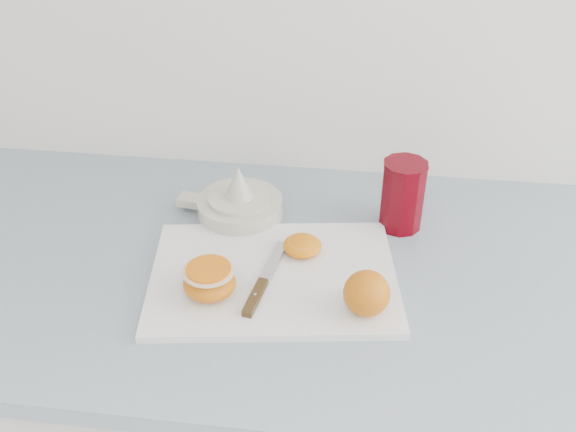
{
  "coord_description": "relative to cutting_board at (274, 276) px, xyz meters",
  "views": [
    {
      "loc": [
        0.19,
        0.91,
        1.52
      ],
      "look_at": [
        0.08,
        1.72,
        0.96
      ],
      "focal_mm": 40.0,
      "sensor_mm": 36.0,
      "label": 1
    }
  ],
  "objects": [
    {
      "name": "paring_knife",
      "position": [
        -0.01,
        -0.05,
        0.01
      ],
      "size": [
        0.04,
        0.18,
        0.01
      ],
      "color": "#432C10",
      "rests_on": "cutting_board"
    },
    {
      "name": "half_orange",
      "position": [
        -0.08,
        -0.06,
        0.03
      ],
      "size": [
        0.08,
        0.08,
        0.05
      ],
      "color": "#CC6809",
      "rests_on": "cutting_board"
    },
    {
      "name": "whole_orange",
      "position": [
        0.14,
        -0.07,
        0.04
      ],
      "size": [
        0.07,
        0.07,
        0.07
      ],
      "color": "#CC6809",
      "rests_on": "cutting_board"
    },
    {
      "name": "red_tumbler",
      "position": [
        0.19,
        0.17,
        0.05
      ],
      "size": [
        0.07,
        0.07,
        0.12
      ],
      "color": "#5A000A",
      "rests_on": "counter"
    },
    {
      "name": "squeezed_shell",
      "position": [
        0.04,
        0.06,
        0.02
      ],
      "size": [
        0.06,
        0.06,
        0.03
      ],
      "color": "orange",
      "rests_on": "cutting_board"
    },
    {
      "name": "citrus_juicer",
      "position": [
        -0.08,
        0.16,
        0.02
      ],
      "size": [
        0.19,
        0.15,
        0.1
      ],
      "color": "silver",
      "rests_on": "counter"
    },
    {
      "name": "cutting_board",
      "position": [
        0.0,
        0.0,
        0.0
      ],
      "size": [
        0.4,
        0.31,
        0.01
      ],
      "primitive_type": "cube",
      "rotation": [
        0.0,
        0.0,
        0.15
      ],
      "color": "white",
      "rests_on": "counter"
    }
  ]
}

